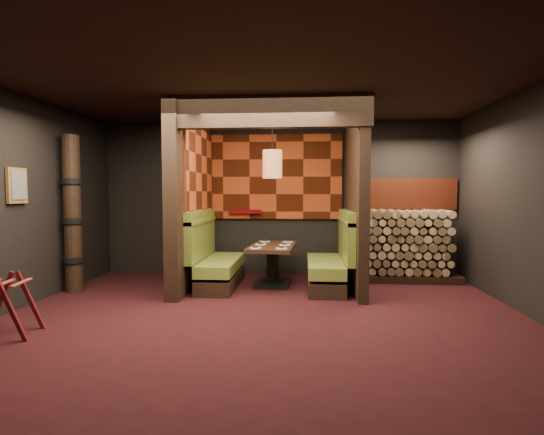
{
  "coord_description": "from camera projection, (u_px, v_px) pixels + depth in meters",
  "views": [
    {
      "loc": [
        0.48,
        -5.12,
        1.53
      ],
      "look_at": [
        0.0,
        1.3,
        1.15
      ],
      "focal_mm": 28.0,
      "sensor_mm": 36.0,
      "label": 1
    }
  ],
  "objects": [
    {
      "name": "floor",
      "position": [
        264.0,
        317.0,
        5.23
      ],
      "size": [
        6.5,
        5.5,
        0.02
      ],
      "primitive_type": "cube",
      "color": "black",
      "rests_on": "ground"
    },
    {
      "name": "ceiling",
      "position": [
        264.0,
        81.0,
        5.06
      ],
      "size": [
        6.5,
        5.5,
        0.02
      ],
      "primitive_type": "cube",
      "color": "black",
      "rests_on": "ground"
    },
    {
      "name": "wall_back",
      "position": [
        278.0,
        198.0,
        7.89
      ],
      "size": [
        6.5,
        0.02,
        2.85
      ],
      "primitive_type": "cube",
      "color": "black",
      "rests_on": "ground"
    },
    {
      "name": "wall_front",
      "position": [
        218.0,
        211.0,
        2.4
      ],
      "size": [
        6.5,
        0.02,
        2.85
      ],
      "primitive_type": "cube",
      "color": "black",
      "rests_on": "ground"
    },
    {
      "name": "wall_left",
      "position": [
        9.0,
        201.0,
        5.39
      ],
      "size": [
        0.02,
        5.5,
        2.85
      ],
      "primitive_type": "cube",
      "color": "black",
      "rests_on": "ground"
    },
    {
      "name": "wall_right",
      "position": [
        544.0,
        202.0,
        4.9
      ],
      "size": [
        0.02,
        5.5,
        2.85
      ],
      "primitive_type": "cube",
      "color": "black",
      "rests_on": "ground"
    },
    {
      "name": "partition_left",
      "position": [
        191.0,
        199.0,
        6.89
      ],
      "size": [
        0.2,
        2.2,
        2.85
      ],
      "primitive_type": "cube",
      "color": "black",
      "rests_on": "floor"
    },
    {
      "name": "partition_right",
      "position": [
        355.0,
        199.0,
        6.74
      ],
      "size": [
        0.15,
        2.1,
        2.85
      ],
      "primitive_type": "cube",
      "color": "black",
      "rests_on": "floor"
    },
    {
      "name": "header_beam",
      "position": [
        267.0,
        112.0,
        5.77
      ],
      "size": [
        2.85,
        0.18,
        0.44
      ],
      "primitive_type": "cube",
      "color": "black",
      "rests_on": "partition_left"
    },
    {
      "name": "tapa_back_panel",
      "position": [
        276.0,
        177.0,
        7.82
      ],
      "size": [
        2.4,
        0.06,
        1.55
      ],
      "primitive_type": "cube",
      "color": "#9A3817",
      "rests_on": "wall_back"
    },
    {
      "name": "tapa_side_panel",
      "position": [
        201.0,
        173.0,
        7.03
      ],
      "size": [
        0.04,
        1.85,
        1.45
      ],
      "primitive_type": "cube",
      "color": "#9A3817",
      "rests_on": "partition_left"
    },
    {
      "name": "lacquer_shelf",
      "position": [
        245.0,
        211.0,
        7.84
      ],
      "size": [
        0.6,
        0.12,
        0.07
      ],
      "primitive_type": "cube",
      "color": "#62040A",
      "rests_on": "wall_back"
    },
    {
      "name": "booth_bench_left",
      "position": [
        215.0,
        262.0,
        6.92
      ],
      "size": [
        0.68,
        1.6,
        1.14
      ],
      "color": "black",
      "rests_on": "floor"
    },
    {
      "name": "booth_bench_right",
      "position": [
        332.0,
        263.0,
        6.78
      ],
      "size": [
        0.68,
        1.6,
        1.14
      ],
      "color": "black",
      "rests_on": "floor"
    },
    {
      "name": "dining_table",
      "position": [
        273.0,
        259.0,
        6.92
      ],
      "size": [
        0.79,
        1.33,
        0.68
      ],
      "color": "black",
      "rests_on": "floor"
    },
    {
      "name": "place_settings",
      "position": [
        273.0,
        244.0,
        6.91
      ],
      "size": [
        0.64,
        1.08,
        0.03
      ],
      "color": "white",
      "rests_on": "dining_table"
    },
    {
      "name": "pendant_lamp",
      "position": [
        272.0,
        164.0,
        6.78
      ],
      "size": [
        0.31,
        0.31,
        1.09
      ],
      "color": "#975A31",
      "rests_on": "ceiling"
    },
    {
      "name": "framed_picture",
      "position": [
        17.0,
        186.0,
        5.47
      ],
      "size": [
        0.05,
        0.36,
        0.46
      ],
      "color": "brown",
      "rests_on": "wall_left"
    },
    {
      "name": "luggage_rack",
      "position": [
        6.0,
        303.0,
        4.53
      ],
      "size": [
        0.71,
        0.55,
        0.7
      ],
      "color": "#490C0F",
      "rests_on": "floor"
    },
    {
      "name": "totem_column",
      "position": [
        72.0,
        215.0,
        6.48
      ],
      "size": [
        0.31,
        0.31,
        2.4
      ],
      "color": "black",
      "rests_on": "floor"
    },
    {
      "name": "firewood_stack",
      "position": [
        408.0,
        245.0,
        7.36
      ],
      "size": [
        1.73,
        0.7,
        1.22
      ],
      "color": "black",
      "rests_on": "floor"
    },
    {
      "name": "mosaic_header",
      "position": [
        404.0,
        194.0,
        7.64
      ],
      "size": [
        1.83,
        0.1,
        0.56
      ],
      "primitive_type": "cube",
      "color": "maroon",
      "rests_on": "wall_back"
    },
    {
      "name": "bay_front_post",
      "position": [
        359.0,
        199.0,
        6.99
      ],
      "size": [
        0.08,
        0.08,
        2.85
      ],
      "primitive_type": "cube",
      "color": "black",
      "rests_on": "floor"
    }
  ]
}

